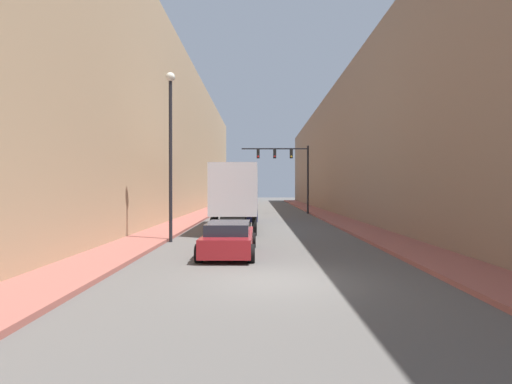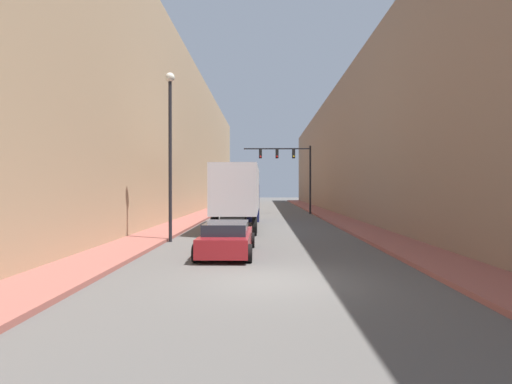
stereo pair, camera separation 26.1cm
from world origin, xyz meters
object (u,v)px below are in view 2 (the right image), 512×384
street_lamp (170,136)px  semi_truck (239,194)px  traffic_signal_gantry (293,165)px  sedan_car (227,238)px

street_lamp → semi_truck: bearing=69.0°
traffic_signal_gantry → street_lamp: size_ratio=0.85×
sedan_car → traffic_signal_gantry: traffic_signal_gantry is taller
street_lamp → sedan_car: bearing=-49.1°
semi_truck → street_lamp: 8.40m
semi_truck → street_lamp: street_lamp is taller
traffic_signal_gantry → street_lamp: street_lamp is taller
sedan_car → street_lamp: street_lamp is taller
traffic_signal_gantry → street_lamp: bearing=-109.2°
semi_truck → street_lamp: bearing=-111.0°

